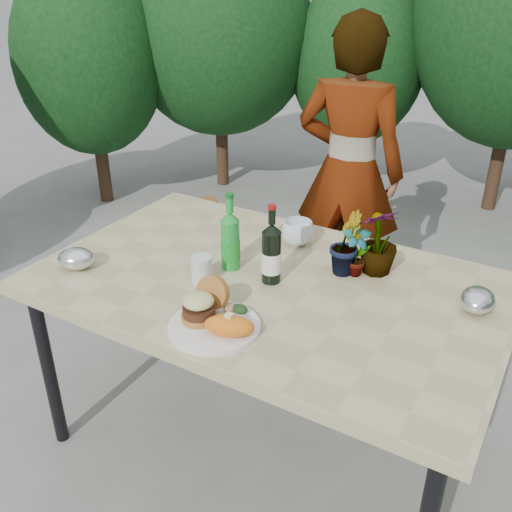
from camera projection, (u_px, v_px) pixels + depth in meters
The scene contains 18 objects.
ground at pixel (266, 438), 2.33m from camera, with size 80.00×80.00×0.00m, color slate.
patio_table at pixel (268, 294), 2.01m from camera, with size 1.60×1.00×0.75m.
shrub_hedge at pixel (463, 85), 2.92m from camera, with size 6.88×5.19×2.32m.
dinner_plate at pixel (214, 327), 1.72m from camera, with size 0.28×0.28×0.01m, color white.
burger_stack at pixel (202, 304), 1.73m from camera, with size 0.11×0.16×0.11m.
sweet_potato at pixel (229, 326), 1.66m from camera, with size 0.15×0.08×0.06m, color orange.
grilled_veg at pixel (236, 308), 1.77m from camera, with size 0.08×0.05×0.03m.
wine_bottle at pixel (271, 254), 1.93m from camera, with size 0.07×0.07×0.28m.
sparkling_water at pixel (230, 241), 2.02m from camera, with size 0.07×0.07×0.29m.
plastic_cup at pixel (201, 269), 1.95m from camera, with size 0.07×0.07×0.10m, color silver.
seedling_left at pixel (356, 251), 1.97m from camera, with size 0.10×0.07×0.19m, color #245D1F.
seedling_mid at pixel (345, 243), 1.99m from camera, with size 0.13×0.10×0.23m, color #24551D.
seedling_right at pixel (379, 241), 1.98m from camera, with size 0.14×0.14×0.24m, color #205B1F.
blue_bowl at pixel (297, 233), 2.21m from camera, with size 0.12×0.12×0.10m, color silver.
foil_packet_left at pixel (76, 259), 2.04m from camera, with size 0.13×0.11×0.08m, color silver.
foil_packet_right at pixel (477, 300), 1.79m from camera, with size 0.13×0.11×0.08m, color silver.
person at pixel (349, 172), 2.92m from camera, with size 0.56×0.37×1.55m, color #A46F52.
terracotta_pot at pixel (207, 209), 4.29m from camera, with size 0.17×0.17×0.14m.
Camera 1 is at (0.84, -1.50, 1.74)m, focal length 40.00 mm.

